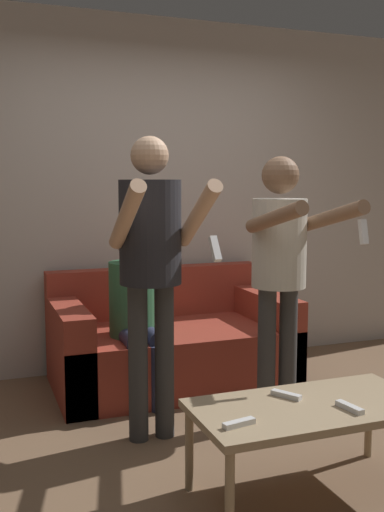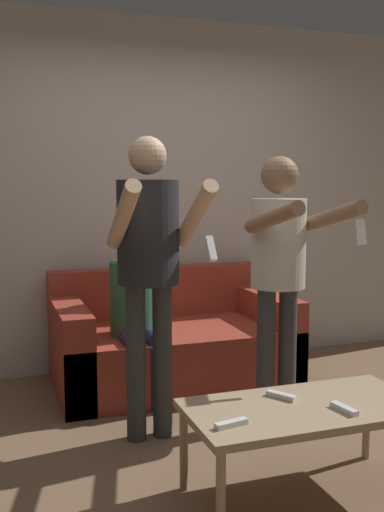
# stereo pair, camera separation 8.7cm
# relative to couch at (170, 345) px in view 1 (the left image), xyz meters

# --- Properties ---
(ground_plane) EXTENTS (14.00, 14.00, 0.00)m
(ground_plane) POSITION_rel_couch_xyz_m (0.01, -1.26, -0.28)
(ground_plane) COLOR brown
(wall_back) EXTENTS (6.40, 0.06, 2.70)m
(wall_back) POSITION_rel_couch_xyz_m (0.01, 0.50, 1.07)
(wall_back) COLOR beige
(wall_back) RESTS_ON ground_plane
(couch) EXTENTS (1.66, 0.95, 0.80)m
(couch) POSITION_rel_couch_xyz_m (0.00, 0.00, 0.00)
(couch) COLOR #9E3828
(couch) RESTS_ON ground_plane
(person_standing_left) EXTENTS (0.46, 0.69, 1.70)m
(person_standing_left) POSITION_rel_couch_xyz_m (-0.40, -0.89, 0.79)
(person_standing_left) COLOR #383838
(person_standing_left) RESTS_ON ground_plane
(person_standing_right) EXTENTS (0.44, 0.75, 1.60)m
(person_standing_right) POSITION_rel_couch_xyz_m (0.40, -0.90, 0.73)
(person_standing_right) COLOR #383838
(person_standing_right) RESTS_ON ground_plane
(person_seated) EXTENTS (0.32, 0.54, 1.15)m
(person_seated) POSITION_rel_couch_xyz_m (-0.32, -0.23, 0.36)
(person_seated) COLOR #282D47
(person_seated) RESTS_ON ground_plane
(coffee_table) EXTENTS (1.09, 0.55, 0.44)m
(coffee_table) POSITION_rel_couch_xyz_m (0.11, -1.73, 0.12)
(coffee_table) COLOR tan
(coffee_table) RESTS_ON ground_plane
(remote_near) EXTENTS (0.06, 0.15, 0.02)m
(remote_near) POSITION_rel_couch_xyz_m (0.23, -1.86, 0.17)
(remote_near) COLOR white
(remote_near) RESTS_ON coffee_table
(remote_mid) EXTENTS (0.15, 0.06, 0.02)m
(remote_mid) POSITION_rel_couch_xyz_m (-0.31, -1.85, 0.17)
(remote_mid) COLOR white
(remote_mid) RESTS_ON coffee_table
(remote_far) EXTENTS (0.11, 0.15, 0.02)m
(remote_far) POSITION_rel_couch_xyz_m (0.04, -1.62, 0.17)
(remote_far) COLOR white
(remote_far) RESTS_ON coffee_table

